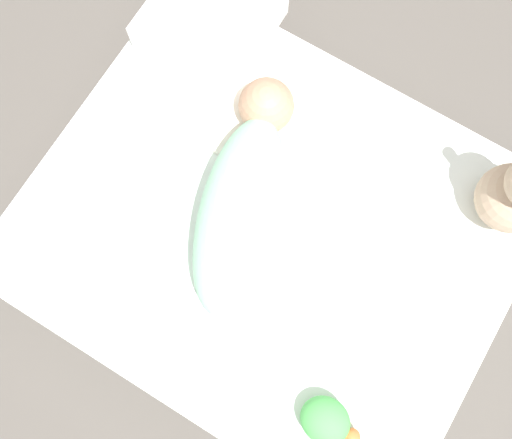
{
  "coord_description": "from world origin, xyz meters",
  "views": [
    {
      "loc": [
        0.14,
        -0.29,
        1.62
      ],
      "look_at": [
        -0.03,
        -0.01,
        0.27
      ],
      "focal_mm": 42.0,
      "sensor_mm": 36.0,
      "label": 1
    }
  ],
  "objects": [
    {
      "name": "swaddled_baby",
      "position": [
        -0.08,
        0.01,
        0.3
      ],
      "size": [
        0.33,
        0.58,
        0.16
      ],
      "rotation": [
        0.0,
        0.0,
        1.89
      ],
      "color": "#99D6B2",
      "rests_on": "bed_mattress"
    },
    {
      "name": "burp_cloth",
      "position": [
        -0.18,
        0.18,
        0.23
      ],
      "size": [
        0.19,
        0.19,
        0.02
      ],
      "color": "white",
      "rests_on": "bed_mattress"
    },
    {
      "name": "pillow",
      "position": [
        -0.4,
        0.37,
        0.27
      ],
      "size": [
        0.29,
        0.3,
        0.09
      ],
      "color": "white",
      "rests_on": "bed_mattress"
    },
    {
      "name": "bed_mattress",
      "position": [
        0.0,
        0.0,
        0.11
      ],
      "size": [
        1.14,
        0.94,
        0.22
      ],
      "color": "white",
      "rests_on": "ground_plane"
    },
    {
      "name": "turtle_plush",
      "position": [
        0.33,
        -0.31,
        0.26
      ],
      "size": [
        0.14,
        0.1,
        0.08
      ],
      "color": "#51B756",
      "rests_on": "bed_mattress"
    },
    {
      "name": "ground_plane",
      "position": [
        0.0,
        0.0,
        0.0
      ],
      "size": [
        12.0,
        12.0,
        0.0
      ],
      "primitive_type": "plane",
      "color": "#514C47"
    }
  ]
}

